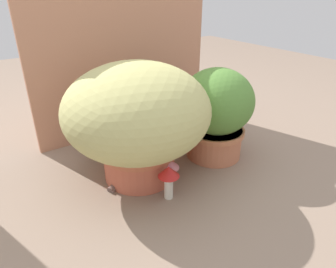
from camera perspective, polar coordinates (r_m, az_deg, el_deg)
The scene contains 7 objects.
ground_plane at distance 1.47m, azimuth -2.43°, elevation -6.84°, with size 6.00×6.00×0.00m, color gray.
cardboard_backdrop at distance 1.75m, azimuth -8.17°, elevation 15.16°, with size 1.07×0.03×0.94m, color tan.
grass_planter at distance 1.30m, azimuth -5.81°, elevation 3.40°, with size 0.63×0.63×0.53m.
leafy_planter at distance 1.51m, azimuth 9.05°, elevation 4.22°, with size 0.36×0.36×0.46m.
cat at distance 1.41m, azimuth -3.98°, elevation -2.77°, with size 0.39×0.26×0.32m.
mushroom_ornament_red at distance 1.24m, azimuth 0.12°, elevation -7.87°, with size 0.09×0.09×0.15m.
mushroom_ornament_pink at distance 1.33m, azimuth 0.01°, elevation -6.18°, with size 0.10×0.10×0.13m.
Camera 1 is at (-0.64, -1.05, 0.81)m, focal length 32.45 mm.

